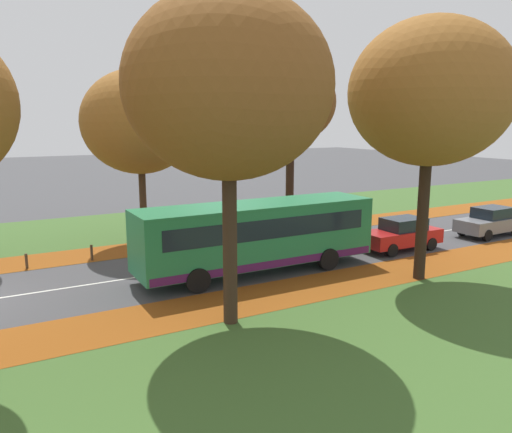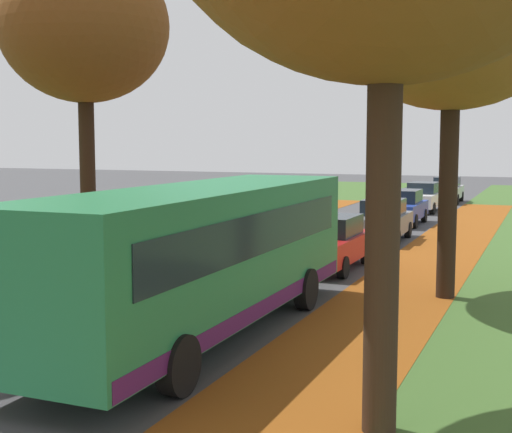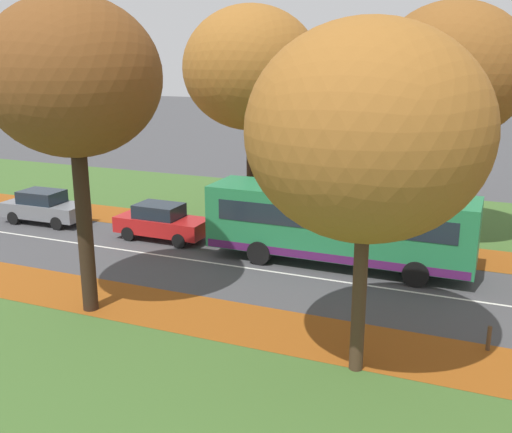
{
  "view_description": "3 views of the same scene",
  "coord_description": "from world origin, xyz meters",
  "px_view_note": "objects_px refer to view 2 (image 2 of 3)",
  "views": [
    {
      "loc": [
        19.71,
        1.17,
        6.35
      ],
      "look_at": [
        0.98,
        11.56,
        2.26
      ],
      "focal_mm": 35.0,
      "sensor_mm": 36.0,
      "label": 1
    },
    {
      "loc": [
        8.1,
        -1.34,
        3.88
      ],
      "look_at": [
        0.57,
        16.76,
        1.8
      ],
      "focal_mm": 50.0,
      "sensor_mm": 36.0,
      "label": 2
    },
    {
      "loc": [
        -20.22,
        5.52,
        8.18
      ],
      "look_at": [
        0.26,
        14.03,
        2.05
      ],
      "focal_mm": 42.0,
      "sensor_mm": 36.0,
      "label": 3
    }
  ],
  "objects_px": {
    "car_blue_third_in_line": "(403,207)",
    "car_silver_trailing": "(447,190)",
    "bus": "(203,251)",
    "tree_left_mid": "(84,27)",
    "car_white_fourth_in_line": "(423,197)",
    "car_grey_following": "(383,220)",
    "car_red_lead": "(331,242)"
  },
  "relations": [
    {
      "from": "tree_left_mid",
      "to": "car_silver_trailing",
      "type": "bearing_deg",
      "value": 74.61
    },
    {
      "from": "tree_left_mid",
      "to": "car_blue_third_in_line",
      "type": "xyz_separation_m",
      "value": [
        7.27,
        14.31,
        -6.6
      ]
    },
    {
      "from": "car_grey_following",
      "to": "tree_left_mid",
      "type": "bearing_deg",
      "value": -131.67
    },
    {
      "from": "bus",
      "to": "car_white_fourth_in_line",
      "type": "xyz_separation_m",
      "value": [
        -0.17,
        27.17,
        -0.89
      ]
    },
    {
      "from": "car_white_fourth_in_line",
      "to": "car_red_lead",
      "type": "bearing_deg",
      "value": -88.89
    },
    {
      "from": "bus",
      "to": "car_silver_trailing",
      "type": "distance_m",
      "value": 33.7
    },
    {
      "from": "car_blue_third_in_line",
      "to": "car_silver_trailing",
      "type": "distance_m",
      "value": 13.03
    },
    {
      "from": "bus",
      "to": "car_blue_third_in_line",
      "type": "relative_size",
      "value": 2.47
    },
    {
      "from": "car_red_lead",
      "to": "car_blue_third_in_line",
      "type": "distance_m",
      "value": 12.49
    },
    {
      "from": "car_silver_trailing",
      "to": "tree_left_mid",
      "type": "bearing_deg",
      "value": -105.39
    },
    {
      "from": "tree_left_mid",
      "to": "bus",
      "type": "distance_m",
      "value": 11.24
    },
    {
      "from": "car_grey_following",
      "to": "car_blue_third_in_line",
      "type": "relative_size",
      "value": 1.01
    },
    {
      "from": "car_blue_third_in_line",
      "to": "tree_left_mid",
      "type": "bearing_deg",
      "value": -116.94
    },
    {
      "from": "tree_left_mid",
      "to": "car_white_fourth_in_line",
      "type": "relative_size",
      "value": 2.31
    },
    {
      "from": "bus",
      "to": "car_grey_following",
      "type": "bearing_deg",
      "value": 88.85
    },
    {
      "from": "car_grey_following",
      "to": "car_silver_trailing",
      "type": "relative_size",
      "value": 1.01
    },
    {
      "from": "car_red_lead",
      "to": "car_white_fourth_in_line",
      "type": "xyz_separation_m",
      "value": [
        -0.37,
        19.0,
        0.0
      ]
    },
    {
      "from": "bus",
      "to": "car_silver_trailing",
      "type": "bearing_deg",
      "value": 89.64
    },
    {
      "from": "bus",
      "to": "car_grey_following",
      "type": "xyz_separation_m",
      "value": [
        0.3,
        14.9,
        -0.89
      ]
    },
    {
      "from": "tree_left_mid",
      "to": "bus",
      "type": "xyz_separation_m",
      "value": [
        7.31,
        -6.35,
        -5.71
      ]
    },
    {
      "from": "tree_left_mid",
      "to": "car_blue_third_in_line",
      "type": "bearing_deg",
      "value": 63.06
    },
    {
      "from": "bus",
      "to": "car_white_fourth_in_line",
      "type": "bearing_deg",
      "value": 90.37
    },
    {
      "from": "car_blue_third_in_line",
      "to": "car_silver_trailing",
      "type": "bearing_deg",
      "value": 88.9
    },
    {
      "from": "car_red_lead",
      "to": "car_silver_trailing",
      "type": "distance_m",
      "value": 25.51
    },
    {
      "from": "car_red_lead",
      "to": "car_blue_third_in_line",
      "type": "xyz_separation_m",
      "value": [
        -0.23,
        12.49,
        0.0
      ]
    },
    {
      "from": "car_red_lead",
      "to": "car_grey_following",
      "type": "bearing_deg",
      "value": 89.1
    },
    {
      "from": "car_red_lead",
      "to": "bus",
      "type": "bearing_deg",
      "value": -91.36
    },
    {
      "from": "car_white_fourth_in_line",
      "to": "car_silver_trailing",
      "type": "xyz_separation_m",
      "value": [
        0.39,
        6.52,
        0.0
      ]
    },
    {
      "from": "car_grey_following",
      "to": "car_white_fourth_in_line",
      "type": "xyz_separation_m",
      "value": [
        -0.47,
        12.27,
        0.0
      ]
    },
    {
      "from": "car_red_lead",
      "to": "car_white_fourth_in_line",
      "type": "bearing_deg",
      "value": 91.11
    },
    {
      "from": "bus",
      "to": "car_grey_following",
      "type": "distance_m",
      "value": 14.93
    },
    {
      "from": "tree_left_mid",
      "to": "car_red_lead",
      "type": "xyz_separation_m",
      "value": [
        7.5,
        1.82,
        -6.6
      ]
    }
  ]
}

